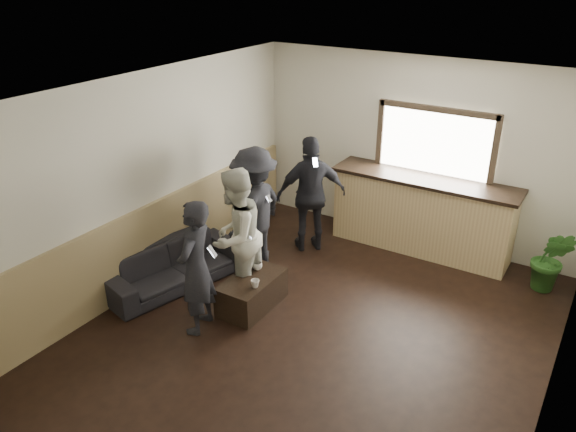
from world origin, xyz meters
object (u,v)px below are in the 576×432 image
Objects in this scene: person_a at (196,268)px; person_d at (311,195)px; person_c at (255,209)px; coffee_table at (252,292)px; sofa at (174,265)px; bar_counter at (422,210)px; cup_a at (257,266)px; potted_plant at (552,260)px; cup_b at (255,284)px; person_b at (235,236)px.

person_d is at bearing 163.33° from person_a.
person_a is at bearing 7.29° from person_c.
coffee_table is 0.52× the size of person_c.
bar_counter is at bearing -27.76° from sofa.
bar_counter reaches higher than cup_a.
cup_a is at bearing -145.71° from potted_plant.
potted_plant is at bearing 109.18° from person_c.
person_c is (-0.71, 1.02, 0.43)m from cup_b.
cup_b is (0.15, -0.14, 0.25)m from coffee_table.
cup_b is 0.12× the size of potted_plant.
bar_counter is 2.73m from cup_a.
person_d reaches higher than cup_a.
person_c is (-0.27, 0.80, 0.00)m from person_b.
coffee_table is at bearing -70.64° from sofa.
person_d is (1.05, 1.87, 0.60)m from sofa.
person_a is at bearing -114.58° from bar_counter.
sofa is at bearing -36.29° from person_c.
person_a is (-0.43, -0.56, 0.36)m from cup_b.
coffee_table is at bearing 52.72° from person_d.
person_a is (-3.36, -3.07, 0.37)m from potted_plant.
cup_a is 0.42m from cup_b.
person_d is at bearing 95.25° from coffee_table.
person_b reaches higher than person_d.
person_d is at bearing -148.64° from bar_counter.
potted_plant is (3.09, 2.37, 0.25)m from coffee_table.
person_a reaches higher than coffee_table.
person_d is at bearing 93.61° from cup_a.
person_b is at bearing -63.96° from sofa.
sofa is at bearing -163.98° from cup_a.
person_d is (-0.10, 1.54, 0.42)m from cup_a.
potted_plant is (2.94, 2.51, -0.00)m from cup_b.
sofa is at bearing -174.87° from coffee_table.
coffee_table is 0.52× the size of person_b.
person_b reaches higher than sofa.
coffee_table is 0.52× the size of person_d.
bar_counter reaches higher than potted_plant.
coffee_table is 0.74m from person_b.
potted_plant reaches higher than sofa.
sofa is 1.20m from cup_a.
person_c is at bearing -166.80° from person_b.
person_c is at bearing 176.21° from person_a.
potted_plant is 3.97m from person_c.
potted_plant is 0.55× the size of person_a.
cup_a is 0.08× the size of person_a.
person_c is (-3.65, -1.49, 0.43)m from potted_plant.
coffee_table is 8.61× the size of cup_b.
cup_b is (-1.09, -2.75, -0.19)m from bar_counter.
cup_a is 0.07× the size of person_d.
person_b is 1.68m from person_d.
person_d reaches higher than coffee_table.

